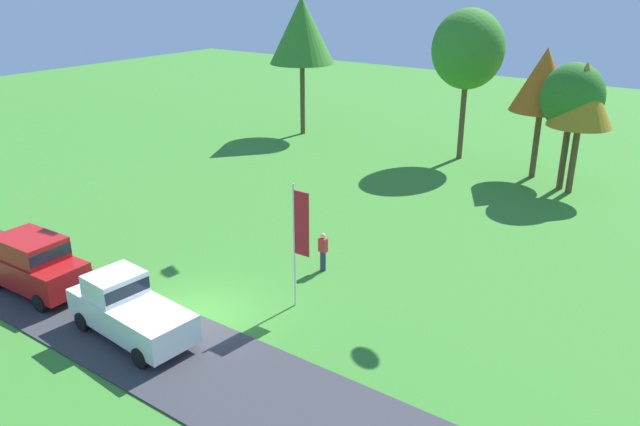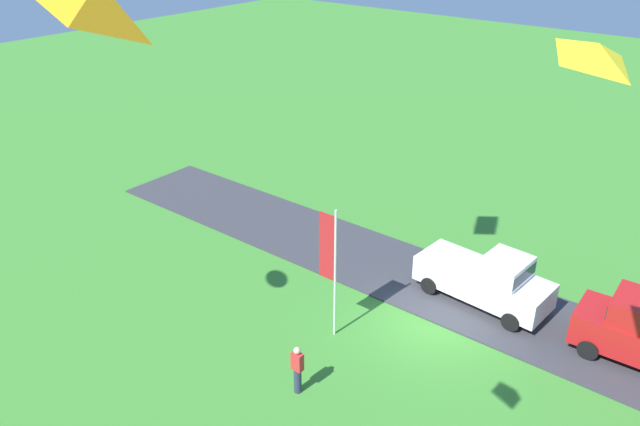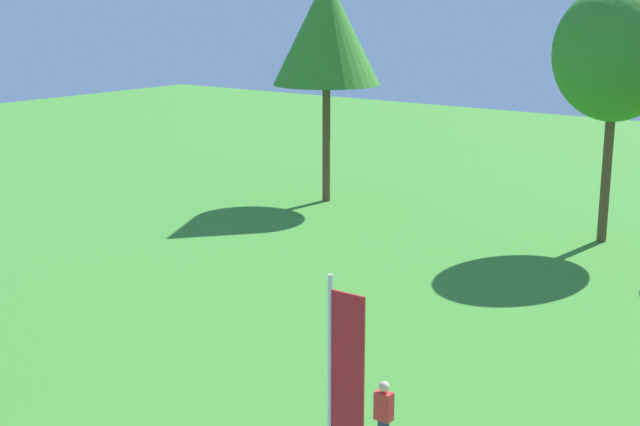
% 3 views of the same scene
% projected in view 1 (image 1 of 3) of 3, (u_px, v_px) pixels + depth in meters
% --- Properties ---
extents(ground_plane, '(120.00, 120.00, 0.00)m').
position_uv_depth(ground_plane, '(208.00, 314.00, 23.04)').
color(ground_plane, '#3D842D').
extents(pavement_strip, '(36.00, 4.40, 0.06)m').
position_uv_depth(pavement_strip, '(155.00, 344.00, 21.13)').
color(pavement_strip, '#38383D').
rests_on(pavement_strip, ground).
extents(car_suv_mid_row, '(4.67, 2.19, 2.28)m').
position_uv_depth(car_suv_mid_row, '(33.00, 262.00, 24.17)').
color(car_suv_mid_row, red).
rests_on(car_suv_mid_row, ground).
extents(car_pickup_by_flagpole, '(5.13, 2.34, 2.14)m').
position_uv_depth(car_pickup_by_flagpole, '(128.00, 308.00, 21.26)').
color(car_pickup_by_flagpole, white).
rests_on(car_pickup_by_flagpole, ground).
extents(person_beside_suv, '(0.36, 0.24, 1.71)m').
position_uv_depth(person_beside_suv, '(323.00, 252.00, 26.04)').
color(person_beside_suv, '#2D334C').
rests_on(person_beside_suv, ground).
extents(tree_lone_near, '(4.81, 4.81, 10.16)m').
position_uv_depth(tree_lone_near, '(302.00, 30.00, 45.63)').
color(tree_lone_near, brown).
rests_on(tree_lone_near, ground).
extents(tree_left_of_center, '(4.60, 4.60, 9.70)m').
position_uv_depth(tree_left_of_center, '(468.00, 50.00, 39.50)').
color(tree_left_of_center, brown).
rests_on(tree_left_of_center, ground).
extents(tree_far_left, '(3.67, 3.67, 7.75)m').
position_uv_depth(tree_far_left, '(544.00, 80.00, 36.18)').
color(tree_far_left, brown).
rests_on(tree_far_left, ground).
extents(tree_right_of_center, '(3.41, 3.41, 7.21)m').
position_uv_depth(tree_right_of_center, '(572.00, 98.00, 34.34)').
color(tree_right_of_center, brown).
rests_on(tree_right_of_center, ground).
extents(tree_far_right, '(3.47, 3.47, 7.33)m').
position_uv_depth(tree_far_right, '(583.00, 95.00, 33.59)').
color(tree_far_right, brown).
rests_on(tree_far_right, ground).
extents(flag_banner, '(0.71, 0.08, 4.87)m').
position_uv_depth(flag_banner, '(299.00, 232.00, 22.38)').
color(flag_banner, silver).
rests_on(flag_banner, ground).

